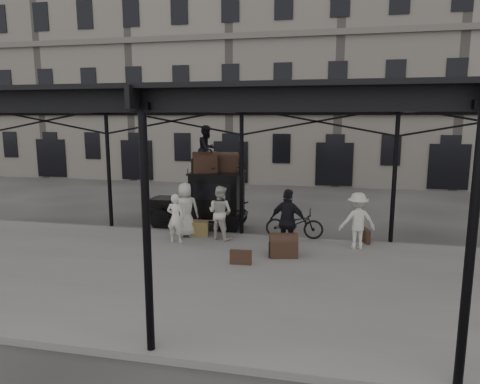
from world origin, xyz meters
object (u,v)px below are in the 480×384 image
object	(u,v)px
bicycle	(294,223)
steamer_trunk_platform	(283,247)
porter_left	(176,218)
steamer_trunk_roof_near	(205,164)
taxi	(209,197)
porter_official	(288,222)

from	to	relation	value
bicycle	steamer_trunk_platform	size ratio (longest dim) A/B	2.40
porter_left	bicycle	world-z (taller)	porter_left
porter_left	steamer_trunk_roof_near	world-z (taller)	steamer_trunk_roof_near
taxi	steamer_trunk_platform	bearing A→B (deg)	-45.21
bicycle	steamer_trunk_roof_near	bearing A→B (deg)	73.28
steamer_trunk_platform	bicycle	bearing A→B (deg)	73.27
porter_left	steamer_trunk_platform	world-z (taller)	porter_left
bicycle	steamer_trunk_roof_near	world-z (taller)	steamer_trunk_roof_near
porter_official	bicycle	bearing A→B (deg)	-76.28
porter_official	steamer_trunk_platform	xyz separation A→B (m)	(-0.10, -0.26, -0.69)
steamer_trunk_platform	porter_official	bearing A→B (deg)	56.20
bicycle	steamer_trunk_platform	bearing A→B (deg)	174.32
porter_left	porter_official	size ratio (longest dim) A/B	0.82
porter_left	porter_official	world-z (taller)	porter_official
steamer_trunk_roof_near	steamer_trunk_platform	world-z (taller)	steamer_trunk_roof_near
porter_official	steamer_trunk_roof_near	size ratio (longest dim) A/B	2.25
porter_left	bicycle	xyz separation A→B (m)	(3.74, 1.30, -0.30)
bicycle	steamer_trunk_platform	xyz separation A→B (m)	(-0.14, -2.03, -0.21)
steamer_trunk_roof_near	porter_left	bearing A→B (deg)	-121.58
taxi	steamer_trunk_platform	world-z (taller)	taxi
taxi	steamer_trunk_platform	distance (m)	4.56
taxi	porter_left	distance (m)	2.51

